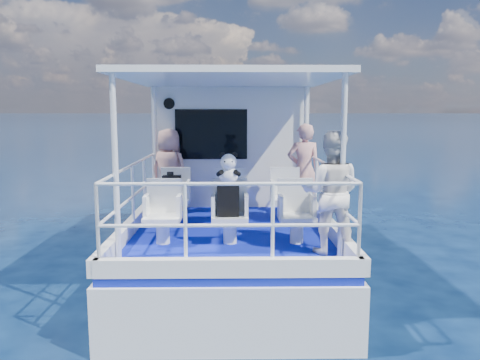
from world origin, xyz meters
name	(u,v)px	position (x,y,z in m)	size (l,w,h in m)	color
ground	(231,278)	(0.00, 0.00, 0.00)	(2000.00, 2000.00, 0.00)	black
hull	(231,259)	(0.00, 1.00, 0.00)	(3.00, 7.00, 1.60)	white
deck	(231,213)	(0.00, 1.00, 0.85)	(2.90, 6.90, 0.10)	#0B17A0
cabin	(231,144)	(0.00, 2.30, 2.00)	(2.85, 2.00, 2.20)	white
canopy	(230,78)	(0.00, -0.20, 3.14)	(3.00, 3.20, 0.08)	white
canopy_posts	(230,156)	(0.00, -0.25, 2.00)	(2.77, 2.97, 2.20)	white
railings	(230,199)	(0.00, -0.58, 1.40)	(2.84, 3.59, 1.00)	white
seat_port_fwd	(175,209)	(-0.90, 0.20, 1.09)	(0.48, 0.46, 0.38)	white
seat_center_fwd	(230,209)	(0.00, 0.20, 1.09)	(0.48, 0.46, 0.38)	white
seat_stbd_fwd	(286,209)	(0.90, 0.20, 1.09)	(0.48, 0.46, 0.38)	white
seat_port_aft	(163,229)	(-0.90, -1.10, 1.09)	(0.48, 0.46, 0.38)	white
seat_center_aft	(230,229)	(0.00, -1.10, 1.09)	(0.48, 0.46, 0.38)	white
seat_stbd_aft	(297,229)	(0.90, -1.10, 1.09)	(0.48, 0.46, 0.38)	white
passenger_port_fwd	(169,171)	(-1.08, 0.93, 1.63)	(0.55, 0.39, 1.47)	tan
passenger_stbd_fwd	(304,170)	(1.25, 0.67, 1.68)	(0.57, 0.37, 1.56)	#F0A49B
passenger_stbd_aft	(331,193)	(1.25, -1.55, 1.66)	(0.74, 0.58, 1.53)	white
backpack_port	(172,187)	(-0.93, 0.11, 1.47)	(0.29, 0.16, 0.38)	black
backpack_center	(228,200)	(-0.02, -1.13, 1.50)	(0.29, 0.16, 0.44)	black
compact_camera	(170,174)	(-0.95, 0.11, 1.69)	(0.10, 0.06, 0.06)	black
panda	(229,168)	(-0.01, -1.16, 1.92)	(0.27, 0.22, 0.41)	white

